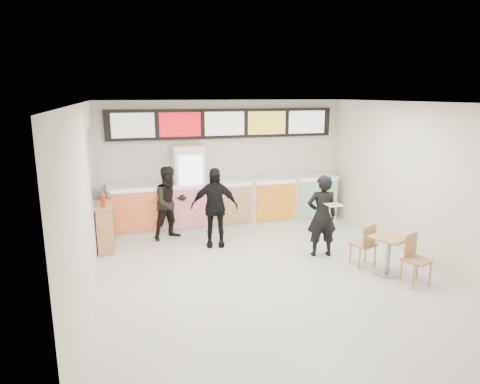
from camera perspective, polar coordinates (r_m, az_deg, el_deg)
name	(u,v)px	position (r m, az deg, el deg)	size (l,w,h in m)	color
floor	(271,276)	(7.71, 4.21, -11.11)	(7.00, 7.00, 0.00)	beige
ceiling	(274,103)	(7.05, 4.62, 11.78)	(7.00, 7.00, 0.00)	white
wall_back	(224,162)	(10.52, -2.21, 3.98)	(6.00, 6.00, 0.00)	silver
wall_left	(85,206)	(6.82, -19.97, -1.75)	(7.00, 7.00, 0.00)	silver
wall_right	(423,183)	(8.72, 23.24, 1.05)	(7.00, 7.00, 0.00)	silver
service_counter	(228,203)	(10.32, -1.62, -1.45)	(5.56, 0.77, 1.14)	silver
menu_board	(224,123)	(10.33, -2.14, 9.12)	(5.50, 0.14, 0.70)	black
drinks_fridge	(189,188)	(10.06, -6.83, 0.59)	(0.70, 0.67, 2.00)	white
mirror_panel	(93,164)	(9.17, -19.06, 3.53)	(0.01, 2.00, 1.50)	#B2B7BF
customer_main	(322,216)	(8.51, 10.86, -3.14)	(0.59, 0.39, 1.63)	black
customer_left	(170,203)	(9.50, -9.30, -1.44)	(0.78, 0.61, 1.61)	black
customer_mid	(214,207)	(8.92, -3.45, -2.03)	(0.98, 0.41, 1.67)	black
pizza_slice	(334,204)	(8.04, 12.40, -1.63)	(0.36, 0.36, 0.02)	beige
cafe_table	(389,248)	(8.03, 19.23, -7.09)	(0.95, 1.46, 0.84)	tan
condiment_ledge	(105,227)	(9.18, -17.52, -4.42)	(0.35, 0.86, 1.15)	tan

